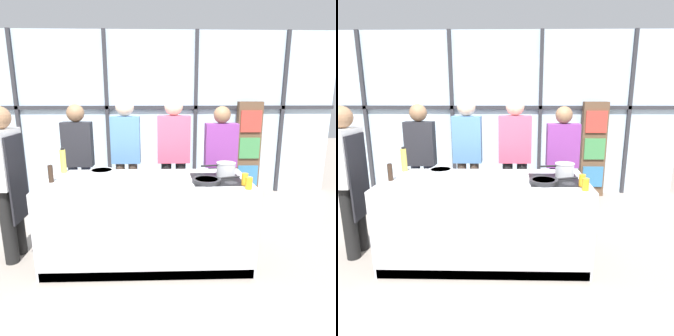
% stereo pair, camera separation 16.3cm
% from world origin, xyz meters
% --- Properties ---
extents(ground_plane, '(18.00, 18.00, 0.00)m').
position_xyz_m(ground_plane, '(0.00, 0.00, 0.00)').
color(ground_plane, gray).
extents(back_window_wall, '(6.40, 0.10, 2.80)m').
position_xyz_m(back_window_wall, '(0.00, 2.32, 1.40)').
color(back_window_wall, silver).
rests_on(back_window_wall, ground_plane).
extents(bookshelf, '(0.42, 0.19, 1.64)m').
position_xyz_m(bookshelf, '(1.69, 2.13, 0.82)').
color(bookshelf, brown).
rests_on(bookshelf, ground_plane).
extents(demo_island, '(2.13, 0.90, 0.89)m').
position_xyz_m(demo_island, '(0.00, -0.00, 0.45)').
color(demo_island, silver).
rests_on(demo_island, ground_plane).
extents(chef, '(0.24, 0.44, 1.66)m').
position_xyz_m(chef, '(-1.46, 0.03, 0.93)').
color(chef, black).
rests_on(chef, ground_plane).
extents(spectator_far_left, '(0.39, 0.23, 1.64)m').
position_xyz_m(spectator_far_left, '(-0.96, 0.96, 0.95)').
color(spectator_far_left, '#232838').
rests_on(spectator_far_left, ground_plane).
extents(spectator_center_left, '(0.38, 0.24, 1.73)m').
position_xyz_m(spectator_center_left, '(-0.32, 0.96, 1.01)').
color(spectator_center_left, '#47382D').
rests_on(spectator_center_left, ground_plane).
extents(spectator_center_right, '(0.44, 0.24, 1.73)m').
position_xyz_m(spectator_center_right, '(0.32, 0.96, 0.99)').
color(spectator_center_right, black).
rests_on(spectator_center_right, ground_plane).
extents(spectator_far_right, '(0.43, 0.23, 1.61)m').
position_xyz_m(spectator_far_right, '(0.96, 0.96, 0.91)').
color(spectator_far_right, '#232838').
rests_on(spectator_far_right, ground_plane).
extents(frying_pan, '(0.51, 0.29, 0.04)m').
position_xyz_m(frying_pan, '(0.61, -0.12, 0.92)').
color(frying_pan, '#232326').
rests_on(frying_pan, demo_island).
extents(saucepan, '(0.39, 0.21, 0.15)m').
position_xyz_m(saucepan, '(0.85, 0.12, 0.97)').
color(saucepan, silver).
rests_on(saucepan, demo_island).
extents(white_plate, '(0.27, 0.27, 0.01)m').
position_xyz_m(white_plate, '(-0.45, -0.29, 0.90)').
color(white_plate, white).
rests_on(white_plate, demo_island).
extents(mixing_bowl, '(0.27, 0.27, 0.07)m').
position_xyz_m(mixing_bowl, '(-0.50, 0.16, 0.93)').
color(mixing_bowl, silver).
rests_on(mixing_bowl, demo_island).
extents(oil_bottle, '(0.07, 0.07, 0.29)m').
position_xyz_m(oil_bottle, '(-0.97, 0.33, 1.03)').
color(oil_bottle, '#E0CC4C').
rests_on(oil_bottle, demo_island).
extents(pepper_grinder, '(0.05, 0.05, 0.21)m').
position_xyz_m(pepper_grinder, '(-0.98, -0.06, 0.99)').
color(pepper_grinder, '#332319').
rests_on(pepper_grinder, demo_island).
extents(juice_glass_near, '(0.06, 0.06, 0.12)m').
position_xyz_m(juice_glass_near, '(0.97, -0.35, 0.95)').
color(juice_glass_near, orange).
rests_on(juice_glass_near, demo_island).
extents(juice_glass_far, '(0.06, 0.06, 0.12)m').
position_xyz_m(juice_glass_far, '(0.97, -0.21, 0.95)').
color(juice_glass_far, orange).
rests_on(juice_glass_far, demo_island).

